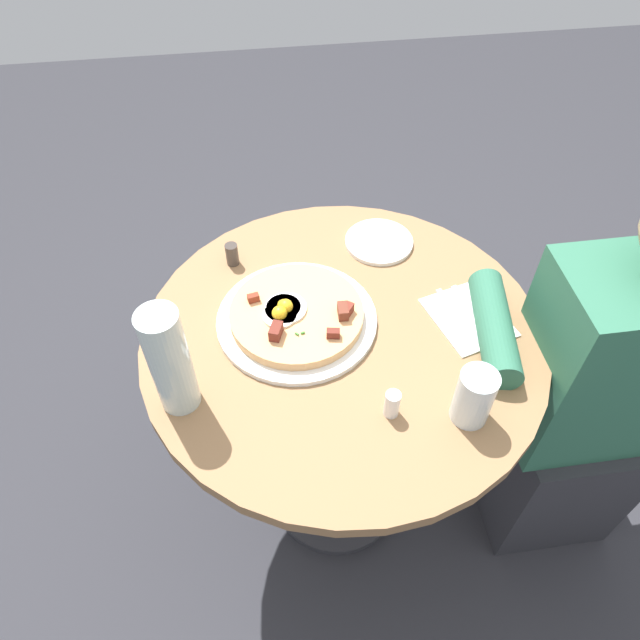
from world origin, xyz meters
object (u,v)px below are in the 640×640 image
(water_bottle, at_px, (170,361))
(salt_shaker, at_px, (392,404))
(water_glass, at_px, (474,397))
(dining_table, at_px, (341,382))
(breakfast_pizza, at_px, (296,314))
(fork, at_px, (461,319))
(bread_plate, at_px, (379,242))
(person_seated, at_px, (588,407))
(pizza_plate, at_px, (297,320))
(knife, at_px, (476,313))
(pepper_shaker, at_px, (232,254))

(water_bottle, bearing_deg, salt_shaker, 167.72)
(water_glass, relative_size, water_bottle, 0.50)
(dining_table, distance_m, water_glass, 0.38)
(breakfast_pizza, bearing_deg, fork, 172.50)
(bread_plate, xyz_separation_m, fork, (-0.12, 0.26, 0.00))
(person_seated, bearing_deg, breakfast_pizza, -12.41)
(dining_table, xyz_separation_m, pizza_plate, (0.09, -0.04, 0.18))
(pizza_plate, height_order, fork, pizza_plate)
(breakfast_pizza, height_order, bread_plate, breakfast_pizza)
(person_seated, xyz_separation_m, pizza_plate, (0.65, -0.15, 0.25))
(bread_plate, height_order, water_bottle, water_bottle)
(dining_table, height_order, knife, knife)
(salt_shaker, bearing_deg, bread_plate, -99.18)
(water_bottle, distance_m, salt_shaker, 0.39)
(person_seated, relative_size, bread_plate, 7.21)
(person_seated, bearing_deg, fork, -17.40)
(knife, bearing_deg, salt_shaker, -63.43)
(person_seated, height_order, fork, person_seated)
(dining_table, height_order, bread_plate, bread_plate)
(dining_table, distance_m, breakfast_pizza, 0.23)
(fork, bearing_deg, water_glass, -29.74)
(water_bottle, bearing_deg, dining_table, -159.58)
(knife, xyz_separation_m, salt_shaker, (0.23, 0.21, 0.02))
(salt_shaker, relative_size, pepper_shaker, 1.10)
(pizza_plate, bearing_deg, water_bottle, 34.63)
(person_seated, bearing_deg, pizza_plate, -12.53)
(person_seated, height_order, pizza_plate, person_seated)
(breakfast_pizza, bearing_deg, pizza_plate, -145.68)
(person_seated, xyz_separation_m, bread_plate, (0.44, -0.36, 0.25))
(knife, bearing_deg, dining_table, -104.86)
(water_glass, distance_m, salt_shaker, 0.14)
(dining_table, bearing_deg, fork, 178.82)
(breakfast_pizza, relative_size, pepper_shaker, 5.18)
(breakfast_pizza, bearing_deg, knife, 174.70)
(dining_table, relative_size, water_glass, 7.07)
(dining_table, relative_size, person_seated, 0.72)
(pepper_shaker, bearing_deg, knife, 154.95)
(pepper_shaker, bearing_deg, water_bottle, 72.74)
(pizza_plate, relative_size, water_bottle, 1.42)
(pepper_shaker, bearing_deg, water_glass, 131.15)
(dining_table, distance_m, pizza_plate, 0.21)
(salt_shaker, bearing_deg, pizza_plate, -59.41)
(person_seated, distance_m, water_bottle, 0.96)
(water_glass, bearing_deg, breakfast_pizza, -43.25)
(pizza_plate, bearing_deg, bread_plate, -135.47)
(dining_table, bearing_deg, water_glass, 130.05)
(knife, bearing_deg, person_seated, 53.04)
(bread_plate, height_order, pepper_shaker, pepper_shaker)
(breakfast_pizza, xyz_separation_m, bread_plate, (-0.22, -0.21, -0.02))
(water_bottle, bearing_deg, knife, -168.27)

